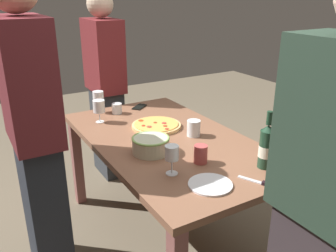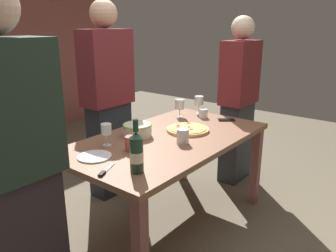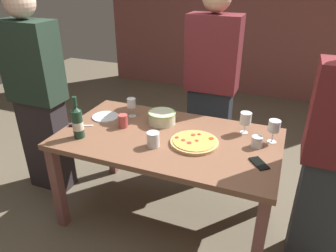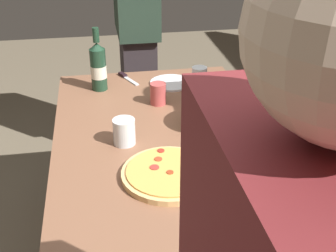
% 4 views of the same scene
% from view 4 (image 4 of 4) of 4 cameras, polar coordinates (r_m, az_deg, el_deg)
% --- Properties ---
extents(dining_table, '(1.60, 0.90, 0.75)m').
position_cam_4_polar(dining_table, '(1.77, 0.00, -5.07)').
color(dining_table, brown).
rests_on(dining_table, ground).
extents(pizza, '(0.34, 0.34, 0.03)m').
position_cam_4_polar(pizza, '(1.54, 0.17, -6.18)').
color(pizza, '#E5B570').
rests_on(pizza, dining_table).
extents(serving_bowl, '(0.22, 0.22, 0.10)m').
position_cam_4_polar(serving_bowl, '(1.84, 5.21, 1.46)').
color(serving_bowl, beige).
rests_on(serving_bowl, dining_table).
extents(wine_bottle, '(0.08, 0.08, 0.31)m').
position_cam_4_polar(wine_bottle, '(2.19, -9.08, 7.70)').
color(wine_bottle, '#1C3B28').
rests_on(wine_bottle, dining_table).
extents(wine_glass_near_pizza, '(0.08, 0.08, 0.17)m').
position_cam_4_polar(wine_glass_near_pizza, '(1.16, 16.19, -14.59)').
color(wine_glass_near_pizza, white).
rests_on(wine_glass_near_pizza, dining_table).
extents(wine_glass_by_bottle, '(0.07, 0.07, 0.16)m').
position_cam_4_polar(wine_glass_by_bottle, '(2.07, 4.09, 6.43)').
color(wine_glass_by_bottle, white).
rests_on(wine_glass_by_bottle, dining_table).
extents(wine_glass_far_left, '(0.08, 0.08, 0.16)m').
position_cam_4_polar(wine_glass_far_left, '(1.33, 15.36, -8.28)').
color(wine_glass_far_left, white).
rests_on(wine_glass_far_left, dining_table).
extents(cup_amber, '(0.07, 0.07, 0.10)m').
position_cam_4_polar(cup_amber, '(2.03, -1.30, 4.24)').
color(cup_amber, '#BA4B49').
rests_on(cup_amber, dining_table).
extents(cup_ceramic, '(0.09, 0.09, 0.10)m').
position_cam_4_polar(cup_ceramic, '(1.72, -5.73, -0.73)').
color(cup_ceramic, white).
rests_on(cup_ceramic, dining_table).
extents(cup_spare, '(0.08, 0.08, 0.08)m').
position_cam_4_polar(cup_spare, '(1.24, 9.11, -15.31)').
color(cup_spare, white).
rests_on(cup_spare, dining_table).
extents(side_plate, '(0.22, 0.22, 0.01)m').
position_cam_4_polar(side_plate, '(2.27, 0.40, 5.66)').
color(side_plate, white).
rests_on(side_plate, dining_table).
extents(pizza_knife, '(0.18, 0.10, 0.02)m').
position_cam_4_polar(pizza_knife, '(2.35, -5.49, 6.35)').
color(pizza_knife, silver).
rests_on(pizza_knife, dining_table).
extents(person_host, '(0.45, 0.24, 1.75)m').
position_cam_4_polar(person_host, '(2.74, -4.12, 12.62)').
color(person_host, '#30282B').
rests_on(person_host, ground).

